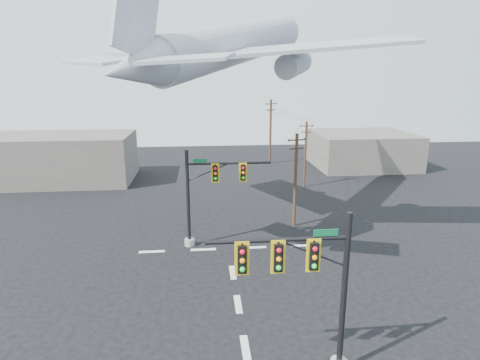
{
  "coord_description": "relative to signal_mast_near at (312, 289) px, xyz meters",
  "views": [
    {
      "loc": [
        -1.95,
        -17.24,
        13.29
      ],
      "look_at": [
        0.22,
        5.0,
        7.44
      ],
      "focal_mm": 30.0,
      "sensor_mm": 36.0,
      "label": 1
    }
  ],
  "objects": [
    {
      "name": "ground",
      "position": [
        -2.63,
        2.08,
        -4.35
      ],
      "size": [
        120.0,
        120.0,
        0.0
      ],
      "primitive_type": "plane",
      "color": "black",
      "rests_on": "ground"
    },
    {
      "name": "lane_markings",
      "position": [
        -2.63,
        7.41,
        -4.34
      ],
      "size": [
        14.0,
        21.2,
        0.01
      ],
      "color": "silver",
      "rests_on": "ground"
    },
    {
      "name": "signal_mast_near",
      "position": [
        0.0,
        0.0,
        0.0
      ],
      "size": [
        6.42,
        0.85,
        7.77
      ],
      "color": "gray",
      "rests_on": "ground"
    },
    {
      "name": "signal_mast_far",
      "position": [
        -4.35,
        14.96,
        -0.19
      ],
      "size": [
        6.84,
        0.86,
        7.82
      ],
      "color": "gray",
      "rests_on": "ground"
    },
    {
      "name": "utility_pole_a",
      "position": [
        3.63,
        18.46,
        0.07
      ],
      "size": [
        1.68,
        0.46,
        8.45
      ],
      "rotation": [
        0.0,
        0.0,
        0.21
      ],
      "color": "#412C1C",
      "rests_on": "ground"
    },
    {
      "name": "utility_pole_b",
      "position": [
        7.87,
        31.33,
        -0.15
      ],
      "size": [
        1.62,
        0.27,
        8.01
      ],
      "rotation": [
        0.0,
        0.0,
        -0.09
      ],
      "color": "#412C1C",
      "rests_on": "ground"
    },
    {
      "name": "utility_pole_c",
      "position": [
        5.98,
        45.16,
        0.78
      ],
      "size": [
        1.91,
        0.88,
        9.79
      ],
      "rotation": [
        0.0,
        0.0,
        0.39
      ],
      "color": "#412C1C",
      "rests_on": "ground"
    },
    {
      "name": "power_lines",
      "position": [
        6.34,
        31.67,
        3.6
      ],
      "size": [
        5.75,
        26.7,
        0.64
      ],
      "color": "black"
    },
    {
      "name": "airliner",
      "position": [
        -1.64,
        18.35,
        11.31
      ],
      "size": [
        23.89,
        26.28,
        7.97
      ],
      "rotation": [
        0.0,
        -0.17,
        0.99
      ],
      "color": "#A4A7AF"
    },
    {
      "name": "building_left",
      "position": [
        -22.63,
        37.08,
        -1.35
      ],
      "size": [
        18.0,
        10.0,
        6.0
      ],
      "primitive_type": "cube",
      "color": "#646058",
      "rests_on": "ground"
    },
    {
      "name": "building_right",
      "position": [
        19.37,
        42.08,
        -1.85
      ],
      "size": [
        14.0,
        12.0,
        5.0
      ],
      "primitive_type": "cube",
      "color": "#646058",
      "rests_on": "ground"
    }
  ]
}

